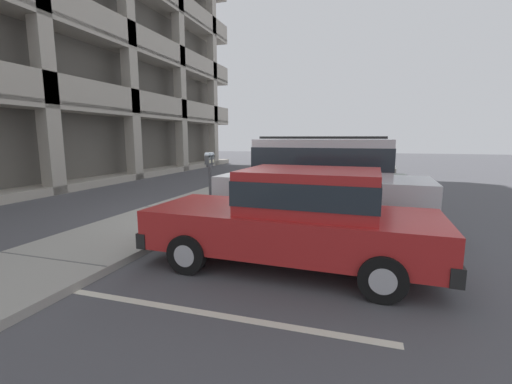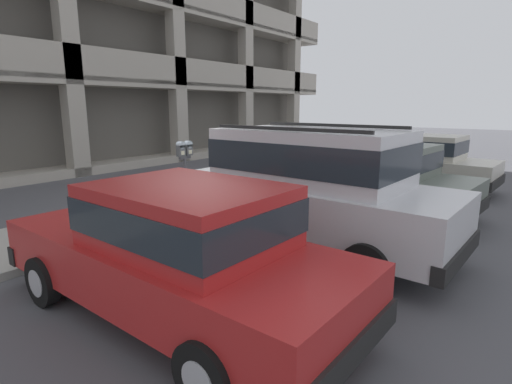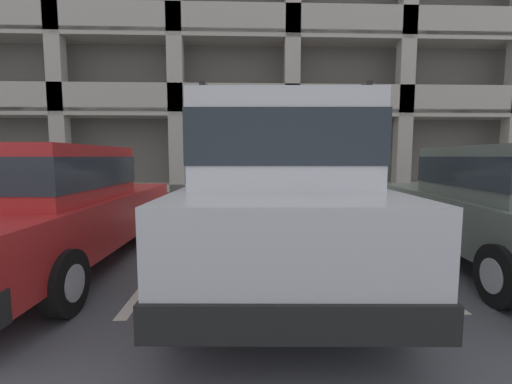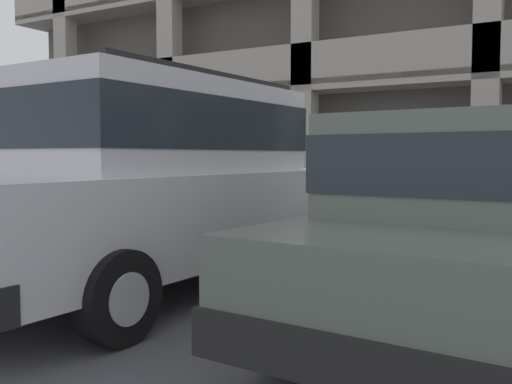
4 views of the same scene
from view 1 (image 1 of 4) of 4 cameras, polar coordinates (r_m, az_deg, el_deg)
The scene contains 10 objects.
ground_plane at distance 8.86m, azimuth -5.20°, elevation -4.43°, with size 80.00×80.00×0.10m.
sidewalk at distance 9.40m, azimuth -12.55°, elevation -3.13°, with size 40.00×2.20×0.12m.
parking_stall_lines at distance 9.88m, azimuth 5.79°, elevation -2.71°, with size 12.39×4.80×0.01m.
silver_suv at distance 7.99m, azimuth 11.01°, elevation 2.26°, with size 2.16×4.85×2.03m.
red_sedan at distance 5.33m, azimuth 6.93°, elevation -3.91°, with size 1.93×4.53×1.54m.
dark_hatchback at distance 10.92m, azimuth 12.80°, elevation 2.57°, with size 2.09×4.60×1.54m.
blue_coupe at distance 14.16m, azimuth 13.81°, elevation 3.98°, with size 2.03×4.58×1.54m.
parking_meter_near at distance 8.70m, azimuth -7.72°, elevation 3.99°, with size 0.35×0.12×1.53m.
parking_meter_far at distance 14.50m, azimuth 2.53°, elevation 5.26°, with size 0.15×0.12×1.42m.
fire_hydrant at distance 12.16m, azimuth -1.80°, elevation 1.74°, with size 0.30×0.30×0.70m.
Camera 1 is at (-7.94, -3.34, 2.01)m, focal length 24.00 mm.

